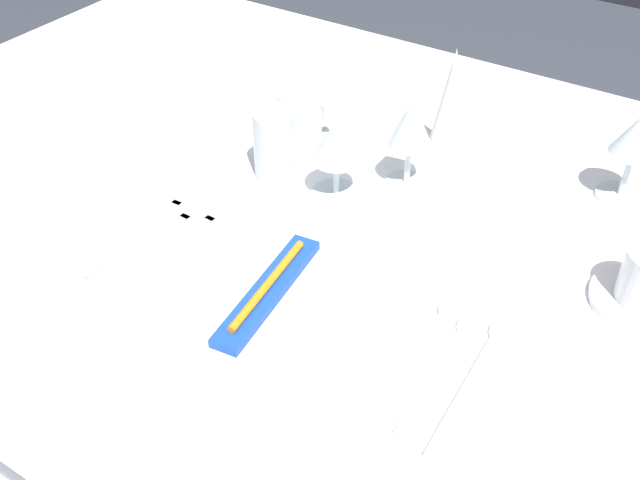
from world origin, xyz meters
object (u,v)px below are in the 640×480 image
(dinner_knife, at_px, (394,353))
(fork_inner, at_px, (154,240))
(toothbrush_package, at_px, (266,289))
(drink_tumbler, at_px, (275,149))
(spoon_dessert, at_px, (450,355))
(coffee_cup_left, at_px, (302,109))
(wine_glass_right, at_px, (337,144))
(dinner_plate, at_px, (267,299))
(napkin_folded, at_px, (450,103))
(fork_salad, at_px, (146,227))
(spoon_soup, at_px, (428,342))
(spoon_tea, at_px, (481,366))
(wine_glass_left, at_px, (411,128))
(wine_glass_centre, at_px, (637,140))
(fork_outer, at_px, (181,240))

(dinner_knife, bearing_deg, fork_inner, 179.38)
(toothbrush_package, distance_m, drink_tumbler, 0.28)
(spoon_dessert, bearing_deg, coffee_cup_left, 142.43)
(wine_glass_right, bearing_deg, dinner_plate, -78.06)
(napkin_folded, bearing_deg, dinner_knife, -71.94)
(fork_inner, relative_size, drink_tumbler, 2.03)
(fork_salad, xyz_separation_m, spoon_soup, (0.42, 0.02, 0.00))
(dinner_plate, bearing_deg, coffee_cup_left, 117.99)
(fork_inner, relative_size, spoon_soup, 0.96)
(fork_inner, distance_m, wine_glass_right, 0.28)
(wine_glass_right, bearing_deg, dinner_knife, -46.12)
(dinner_knife, relative_size, wine_glass_right, 1.79)
(spoon_tea, relative_size, coffee_cup_left, 2.22)
(wine_glass_left, xyz_separation_m, drink_tumbler, (-0.18, -0.08, -0.05))
(spoon_soup, bearing_deg, toothbrush_package, -166.02)
(toothbrush_package, bearing_deg, wine_glass_centre, 56.99)
(dinner_plate, bearing_deg, napkin_folded, 85.65)
(fork_salad, distance_m, wine_glass_left, 0.40)
(spoon_soup, relative_size, wine_glass_right, 1.78)
(drink_tumbler, bearing_deg, spoon_soup, -28.34)
(spoon_dessert, distance_m, napkin_folded, 0.44)
(coffee_cup_left, xyz_separation_m, drink_tumbler, (0.04, -0.13, 0.00))
(wine_glass_left, bearing_deg, drink_tumbler, -154.84)
(dinner_knife, bearing_deg, fork_salad, 177.32)
(spoon_dessert, distance_m, spoon_tea, 0.04)
(spoon_tea, xyz_separation_m, coffee_cup_left, (-0.46, 0.32, 0.04))
(napkin_folded, bearing_deg, wine_glass_left, -95.17)
(fork_inner, relative_size, coffee_cup_left, 2.14)
(coffee_cup_left, distance_m, napkin_folded, 0.24)
(spoon_dessert, relative_size, drink_tumbler, 1.92)
(fork_salad, distance_m, drink_tumbler, 0.22)
(wine_glass_centre, bearing_deg, wine_glass_right, -148.04)
(spoon_tea, bearing_deg, napkin_folded, 120.58)
(spoon_dessert, bearing_deg, drink_tumbler, 152.91)
(fork_salad, xyz_separation_m, drink_tumbler, (0.07, 0.21, 0.04))
(fork_inner, bearing_deg, dinner_plate, -4.71)
(dinner_plate, relative_size, spoon_dessert, 1.36)
(fork_outer, height_order, napkin_folded, napkin_folded)
(fork_inner, relative_size, wine_glass_left, 1.53)
(coffee_cup_left, height_order, napkin_folded, napkin_folded)
(spoon_dessert, relative_size, coffee_cup_left, 2.03)
(dinner_knife, distance_m, coffee_cup_left, 0.51)
(fork_outer, bearing_deg, napkin_folded, 63.04)
(spoon_tea, relative_size, wine_glass_centre, 1.63)
(toothbrush_package, xyz_separation_m, spoon_tea, (0.26, 0.05, -0.02))
(dinner_plate, bearing_deg, spoon_tea, 10.26)
(fork_outer, xyz_separation_m, spoon_dessert, (0.39, 0.01, 0.00))
(toothbrush_package, height_order, fork_salad, toothbrush_package)
(fork_outer, xyz_separation_m, wine_glass_right, (0.12, 0.21, 0.08))
(fork_inner, bearing_deg, dinner_knife, -0.62)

